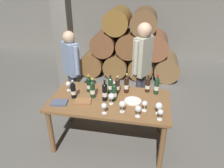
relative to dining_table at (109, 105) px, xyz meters
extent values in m
plane|color=#66635E|center=(0.00, 0.00, -0.67)|extent=(14.00, 14.00, 0.00)
cube|color=slate|center=(0.00, 4.20, 0.73)|extent=(10.00, 0.24, 2.80)
cylinder|color=brown|center=(-0.95, 2.60, -0.37)|extent=(0.60, 0.90, 0.60)
cylinder|color=brown|center=(-0.32, 2.60, -0.37)|extent=(0.60, 0.90, 0.60)
cylinder|color=brown|center=(0.31, 2.60, -0.37)|extent=(0.60, 0.90, 0.60)
cylinder|color=brown|center=(0.95, 2.60, -0.37)|extent=(0.60, 0.90, 0.60)
cylinder|color=brown|center=(-0.63, 2.60, 0.18)|extent=(0.60, 0.90, 0.60)
cylinder|color=brown|center=(0.00, 2.60, 0.18)|extent=(0.60, 0.90, 0.60)
cylinder|color=brown|center=(0.63, 2.60, 0.18)|extent=(0.60, 0.90, 0.60)
cylinder|color=brown|center=(-0.32, 2.60, 0.72)|extent=(0.60, 0.90, 0.60)
cylinder|color=brown|center=(0.31, 2.60, 0.72)|extent=(0.60, 0.90, 0.60)
cube|color=slate|center=(-1.30, 1.60, 0.63)|extent=(0.32, 0.32, 2.60)
cube|color=brown|center=(0.00, 0.00, 0.07)|extent=(1.70, 0.90, 0.04)
cylinder|color=brown|center=(-0.77, -0.39, -0.31)|extent=(0.07, 0.07, 0.72)
cylinder|color=brown|center=(0.77, -0.39, -0.31)|extent=(0.07, 0.07, 0.72)
cylinder|color=brown|center=(-0.77, 0.39, -0.31)|extent=(0.07, 0.07, 0.72)
cylinder|color=brown|center=(0.77, 0.39, -0.31)|extent=(0.07, 0.07, 0.72)
cylinder|color=#19381E|center=(0.07, 0.01, 0.19)|extent=(0.07, 0.07, 0.20)
sphere|color=#19381E|center=(0.07, 0.01, 0.30)|extent=(0.07, 0.07, 0.07)
cylinder|color=#19381E|center=(0.07, 0.01, 0.32)|extent=(0.03, 0.03, 0.06)
cylinder|color=silver|center=(0.07, 0.01, 0.36)|extent=(0.03, 0.03, 0.02)
cylinder|color=silver|center=(0.07, 0.01, 0.18)|extent=(0.07, 0.07, 0.06)
cylinder|color=black|center=(-0.52, -0.04, 0.19)|extent=(0.07, 0.07, 0.19)
sphere|color=black|center=(-0.52, -0.04, 0.29)|extent=(0.07, 0.07, 0.07)
cylinder|color=black|center=(-0.52, -0.04, 0.32)|extent=(0.03, 0.03, 0.06)
cylinder|color=silver|center=(-0.52, -0.04, 0.36)|extent=(0.03, 0.03, 0.02)
cylinder|color=silver|center=(-0.52, -0.04, 0.18)|extent=(0.07, 0.07, 0.06)
cylinder|color=black|center=(0.21, 0.26, 0.20)|extent=(0.07, 0.07, 0.22)
sphere|color=black|center=(0.21, 0.26, 0.32)|extent=(0.07, 0.07, 0.07)
cylinder|color=black|center=(0.21, 0.26, 0.34)|extent=(0.03, 0.03, 0.07)
cylinder|color=tan|center=(0.21, 0.26, 0.39)|extent=(0.03, 0.03, 0.03)
cylinder|color=silver|center=(0.21, 0.26, 0.19)|extent=(0.07, 0.07, 0.07)
cylinder|color=#19381E|center=(-0.03, 0.22, 0.19)|extent=(0.07, 0.07, 0.19)
sphere|color=#19381E|center=(-0.03, 0.22, 0.29)|extent=(0.07, 0.07, 0.07)
cylinder|color=#19381E|center=(-0.03, 0.22, 0.32)|extent=(0.03, 0.03, 0.06)
cylinder|color=black|center=(-0.03, 0.22, 0.36)|extent=(0.03, 0.03, 0.02)
cylinder|color=silver|center=(-0.03, 0.22, 0.18)|extent=(0.07, 0.07, 0.06)
cylinder|color=#19381E|center=(-0.25, 0.02, 0.20)|extent=(0.07, 0.07, 0.22)
sphere|color=#19381E|center=(-0.25, 0.02, 0.31)|extent=(0.07, 0.07, 0.07)
cylinder|color=#19381E|center=(-0.25, 0.02, 0.34)|extent=(0.03, 0.03, 0.07)
cylinder|color=gold|center=(-0.25, 0.02, 0.39)|extent=(0.03, 0.03, 0.02)
cylinder|color=silver|center=(-0.25, 0.02, 0.19)|extent=(0.07, 0.07, 0.07)
cylinder|color=#19381E|center=(0.65, 0.30, 0.20)|extent=(0.07, 0.07, 0.22)
sphere|color=#19381E|center=(0.65, 0.30, 0.32)|extent=(0.07, 0.07, 0.07)
cylinder|color=#19381E|center=(0.65, 0.30, 0.35)|extent=(0.03, 0.03, 0.07)
cylinder|color=#B21E23|center=(0.65, 0.30, 0.39)|extent=(0.03, 0.03, 0.03)
cylinder|color=silver|center=(0.65, 0.30, 0.19)|extent=(0.07, 0.07, 0.07)
cylinder|color=black|center=(0.52, 0.34, 0.19)|extent=(0.07, 0.07, 0.19)
sphere|color=black|center=(0.52, 0.34, 0.29)|extent=(0.07, 0.07, 0.07)
cylinder|color=black|center=(0.52, 0.34, 0.31)|extent=(0.03, 0.03, 0.06)
cylinder|color=black|center=(0.52, 0.34, 0.35)|extent=(0.03, 0.03, 0.02)
cylinder|color=silver|center=(0.52, 0.34, 0.18)|extent=(0.07, 0.07, 0.06)
cylinder|color=black|center=(-0.35, 0.18, 0.19)|extent=(0.07, 0.07, 0.19)
sphere|color=black|center=(-0.35, 0.18, 0.29)|extent=(0.07, 0.07, 0.07)
cylinder|color=black|center=(-0.35, 0.18, 0.31)|extent=(0.03, 0.03, 0.06)
cylinder|color=gold|center=(-0.35, 0.18, 0.35)|extent=(0.03, 0.03, 0.02)
cylinder|color=silver|center=(-0.35, 0.18, 0.18)|extent=(0.07, 0.07, 0.06)
cylinder|color=black|center=(0.08, 0.23, 0.19)|extent=(0.07, 0.07, 0.19)
sphere|color=black|center=(0.08, 0.23, 0.29)|extent=(0.07, 0.07, 0.07)
cylinder|color=black|center=(0.08, 0.23, 0.31)|extent=(0.03, 0.03, 0.06)
cylinder|color=tan|center=(0.08, 0.23, 0.35)|extent=(0.03, 0.03, 0.02)
cylinder|color=silver|center=(0.08, 0.23, 0.18)|extent=(0.07, 0.07, 0.06)
cylinder|color=black|center=(-0.06, -0.03, 0.20)|extent=(0.07, 0.07, 0.22)
sphere|color=black|center=(-0.06, -0.03, 0.32)|extent=(0.07, 0.07, 0.07)
cylinder|color=black|center=(-0.06, -0.03, 0.35)|extent=(0.03, 0.03, 0.07)
cylinder|color=black|center=(-0.06, -0.03, 0.40)|extent=(0.03, 0.03, 0.03)
cylinder|color=silver|center=(-0.06, -0.03, 0.19)|extent=(0.07, 0.07, 0.07)
cylinder|color=white|center=(-0.67, 0.15, 0.09)|extent=(0.06, 0.06, 0.00)
cylinder|color=white|center=(-0.67, 0.15, 0.13)|extent=(0.01, 0.01, 0.07)
sphere|color=white|center=(-0.67, 0.15, 0.20)|extent=(0.08, 0.08, 0.08)
cylinder|color=white|center=(0.22, -0.27, 0.09)|extent=(0.06, 0.06, 0.00)
cylinder|color=white|center=(0.22, -0.27, 0.13)|extent=(0.01, 0.01, 0.07)
sphere|color=white|center=(0.22, -0.27, 0.21)|extent=(0.09, 0.09, 0.09)
cylinder|color=white|center=(-0.11, 0.15, 0.09)|extent=(0.06, 0.06, 0.00)
cylinder|color=white|center=(-0.11, 0.15, 0.13)|extent=(0.01, 0.01, 0.07)
sphere|color=white|center=(-0.11, 0.15, 0.20)|extent=(0.07, 0.07, 0.07)
cylinder|color=white|center=(0.70, -0.34, 0.09)|extent=(0.06, 0.06, 0.00)
cylinder|color=white|center=(0.70, -0.34, 0.13)|extent=(0.01, 0.01, 0.07)
sphere|color=white|center=(0.70, -0.34, 0.20)|extent=(0.07, 0.07, 0.07)
cylinder|color=white|center=(0.00, -0.34, 0.09)|extent=(0.06, 0.06, 0.00)
cylinder|color=white|center=(0.00, -0.34, 0.13)|extent=(0.01, 0.01, 0.07)
sphere|color=white|center=(0.00, -0.34, 0.20)|extent=(0.07, 0.07, 0.07)
cylinder|color=white|center=(0.43, -0.33, 0.09)|extent=(0.06, 0.06, 0.00)
cylinder|color=white|center=(0.43, -0.33, 0.13)|extent=(0.01, 0.01, 0.07)
sphere|color=white|center=(0.43, -0.33, 0.21)|extent=(0.08, 0.08, 0.08)
cylinder|color=white|center=(0.68, -0.22, 0.09)|extent=(0.06, 0.06, 0.00)
cylinder|color=white|center=(0.68, -0.22, 0.13)|extent=(0.01, 0.01, 0.07)
sphere|color=white|center=(0.68, -0.22, 0.21)|extent=(0.09, 0.09, 0.09)
cylinder|color=white|center=(0.50, -0.19, 0.09)|extent=(0.06, 0.06, 0.00)
cylinder|color=white|center=(0.50, -0.19, 0.13)|extent=(0.01, 0.01, 0.07)
sphere|color=white|center=(0.50, -0.19, 0.20)|extent=(0.07, 0.07, 0.07)
cylinder|color=white|center=(0.05, -0.10, 0.09)|extent=(0.06, 0.06, 0.00)
cylinder|color=white|center=(0.05, -0.10, 0.13)|extent=(0.01, 0.01, 0.07)
sphere|color=white|center=(0.05, -0.10, 0.21)|extent=(0.09, 0.09, 0.09)
cube|color=#936038|center=(-0.35, -0.14, 0.11)|extent=(0.25, 0.20, 0.03)
cube|color=#4C5670|center=(-0.66, -0.23, 0.11)|extent=(0.24, 0.19, 0.03)
cylinder|color=white|center=(0.33, 0.01, 0.10)|extent=(0.24, 0.24, 0.01)
cylinder|color=#383842|center=(0.43, 0.80, -0.24)|extent=(0.11, 0.11, 0.85)
cylinder|color=#383842|center=(0.38, 0.70, -0.24)|extent=(0.11, 0.11, 0.85)
cube|color=#B2B29E|center=(0.40, 0.75, 0.51)|extent=(0.31, 0.37, 0.64)
cylinder|color=#B2B29E|center=(0.50, 0.94, 0.54)|extent=(0.08, 0.08, 0.54)
cylinder|color=#B2B29E|center=(0.30, 0.56, 0.54)|extent=(0.08, 0.08, 0.54)
sphere|color=tan|center=(0.40, 0.75, 0.93)|extent=(0.23, 0.23, 0.23)
cylinder|color=#383842|center=(-0.87, 0.76, -0.28)|extent=(0.11, 0.11, 0.77)
cylinder|color=#383842|center=(-0.79, 0.68, -0.28)|extent=(0.11, 0.11, 0.77)
cube|color=#8499BC|center=(-0.83, 0.72, 0.39)|extent=(0.36, 0.35, 0.58)
cylinder|color=#8499BC|center=(-0.99, 0.86, 0.42)|extent=(0.08, 0.08, 0.49)
cylinder|color=#8499BC|center=(-0.67, 0.58, 0.42)|extent=(0.08, 0.08, 0.49)
sphere|color=tan|center=(-0.83, 0.72, 0.77)|extent=(0.21, 0.21, 0.21)
camera|label=1|loc=(0.52, -2.51, 1.66)|focal=33.58mm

